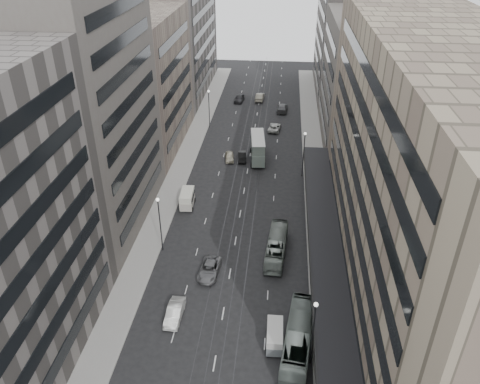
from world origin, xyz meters
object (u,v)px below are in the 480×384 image
at_px(panel_van, 187,198).
at_px(vw_microbus, 275,336).
at_px(bus_far, 277,246).
at_px(double_decker, 258,147).
at_px(sedan_2, 209,269).
at_px(sedan_1, 175,312).
at_px(bus_near, 298,337).

bearing_deg(panel_van, vw_microbus, -64.24).
relative_size(bus_far, double_decker, 1.15).
xyz_separation_m(bus_far, sedan_2, (-8.40, -4.78, -0.67)).
bearing_deg(vw_microbus, bus_far, 90.06).
distance_m(bus_far, sedan_1, 16.89).
bearing_deg(bus_far, bus_near, 104.08).
height_order(double_decker, sedan_2, double_decker).
height_order(bus_far, double_decker, double_decker).
height_order(panel_van, sedan_1, panel_van).
height_order(bus_near, bus_far, bus_near).
distance_m(bus_far, vw_microbus, 15.40).
distance_m(vw_microbus, sedan_2, 13.68).
xyz_separation_m(bus_near, panel_van, (-16.94, 26.53, -0.09)).
bearing_deg(panel_van, double_decker, 57.03).
distance_m(double_decker, panel_van, 20.02).
relative_size(bus_near, bus_far, 1.12).
bearing_deg(sedan_1, sedan_2, 71.82).
xyz_separation_m(vw_microbus, sedan_1, (-11.40, 2.75, -0.45)).
bearing_deg(vw_microbus, bus_near, -8.23).
distance_m(sedan_1, sedan_2, 8.34).
xyz_separation_m(panel_van, sedan_1, (3.07, -23.46, -0.68)).
distance_m(bus_near, sedan_2, 15.61).
xyz_separation_m(bus_far, vw_microbus, (0.22, -15.40, -0.16)).
height_order(bus_near, vw_microbus, bus_near).
bearing_deg(double_decker, panel_van, -125.43).
xyz_separation_m(bus_near, double_decker, (-7.00, 43.87, 0.95)).
bearing_deg(panel_van, sedan_1, -85.68).
relative_size(vw_microbus, panel_van, 0.95).
relative_size(bus_near, vw_microbus, 2.72).
distance_m(bus_far, sedan_2, 9.69).
bearing_deg(bus_far, double_decker, -76.99).
distance_m(bus_near, sedan_1, 14.23).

